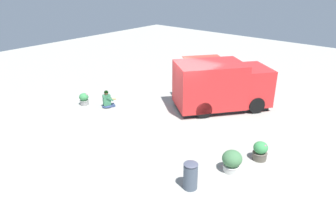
{
  "coord_description": "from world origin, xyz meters",
  "views": [
    {
      "loc": [
        -8.5,
        11.44,
        6.31
      ],
      "look_at": [
        -0.89,
        2.42,
        1.03
      ],
      "focal_mm": 33.45,
      "sensor_mm": 36.0,
      "label": 1
    }
  ],
  "objects_px": {
    "planter_flowering_near": "(232,161)",
    "planter_flowering_side": "(260,151)",
    "person_customer": "(107,101)",
    "trash_bin": "(190,175)",
    "planter_flowering_far": "(84,99)",
    "food_truck": "(221,86)"
  },
  "relations": [
    {
      "from": "planter_flowering_near",
      "to": "planter_flowering_side",
      "type": "relative_size",
      "value": 1.11
    },
    {
      "from": "person_customer",
      "to": "trash_bin",
      "type": "relative_size",
      "value": 0.97
    },
    {
      "from": "person_customer",
      "to": "planter_flowering_side",
      "type": "height_order",
      "value": "person_customer"
    },
    {
      "from": "planter_flowering_far",
      "to": "planter_flowering_side",
      "type": "height_order",
      "value": "planter_flowering_side"
    },
    {
      "from": "person_customer",
      "to": "planter_flowering_near",
      "type": "relative_size",
      "value": 1.14
    },
    {
      "from": "food_truck",
      "to": "trash_bin",
      "type": "xyz_separation_m",
      "value": [
        -2.73,
        6.19,
        -0.67
      ]
    },
    {
      "from": "trash_bin",
      "to": "planter_flowering_far",
      "type": "bearing_deg",
      "value": -13.58
    },
    {
      "from": "food_truck",
      "to": "planter_flowering_side",
      "type": "bearing_deg",
      "value": 139.05
    },
    {
      "from": "food_truck",
      "to": "planter_flowering_far",
      "type": "relative_size",
      "value": 7.89
    },
    {
      "from": "planter_flowering_far",
      "to": "trash_bin",
      "type": "distance_m",
      "value": 8.55
    },
    {
      "from": "food_truck",
      "to": "planter_flowering_far",
      "type": "height_order",
      "value": "food_truck"
    },
    {
      "from": "person_customer",
      "to": "trash_bin",
      "type": "bearing_deg",
      "value": 160.09
    },
    {
      "from": "person_customer",
      "to": "planter_flowering_side",
      "type": "bearing_deg",
      "value": -177.07
    },
    {
      "from": "food_truck",
      "to": "planter_flowering_near",
      "type": "relative_size",
      "value": 6.25
    },
    {
      "from": "planter_flowering_far",
      "to": "planter_flowering_side",
      "type": "xyz_separation_m",
      "value": [
        -9.26,
        -0.99,
        0.03
      ]
    },
    {
      "from": "trash_bin",
      "to": "planter_flowering_side",
      "type": "bearing_deg",
      "value": -107.67
    },
    {
      "from": "person_customer",
      "to": "planter_flowering_near",
      "type": "distance_m",
      "value": 7.72
    },
    {
      "from": "food_truck",
      "to": "planter_flowering_far",
      "type": "bearing_deg",
      "value": 36.87
    },
    {
      "from": "planter_flowering_far",
      "to": "planter_flowering_side",
      "type": "relative_size",
      "value": 0.88
    },
    {
      "from": "food_truck",
      "to": "trash_bin",
      "type": "height_order",
      "value": "food_truck"
    },
    {
      "from": "food_truck",
      "to": "planter_flowering_far",
      "type": "distance_m",
      "value": 7.02
    },
    {
      "from": "trash_bin",
      "to": "person_customer",
      "type": "bearing_deg",
      "value": -19.91
    }
  ]
}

